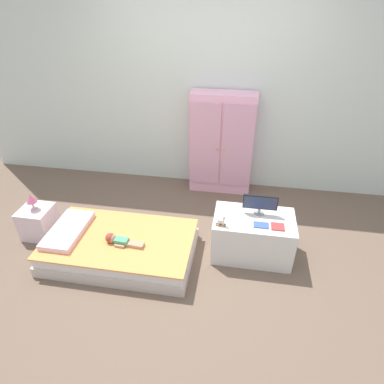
{
  "coord_description": "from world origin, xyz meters",
  "views": [
    {
      "loc": [
        0.45,
        -2.41,
        2.38
      ],
      "look_at": [
        -0.01,
        0.4,
        0.54
      ],
      "focal_mm": 30.36,
      "sensor_mm": 36.0,
      "label": 1
    }
  ],
  "objects_px": {
    "nightstand": "(38,222)",
    "wardrobe": "(222,144)",
    "tv_monitor": "(260,203)",
    "rocking_horse_toy": "(222,221)",
    "table_lamp": "(31,199)",
    "tv_stand": "(252,236)",
    "bed": "(121,247)",
    "book_blue": "(261,225)",
    "doll": "(117,240)",
    "book_red": "(278,227)"
  },
  "relations": [
    {
      "from": "nightstand",
      "to": "wardrobe",
      "type": "distance_m",
      "value": 2.33
    },
    {
      "from": "tv_monitor",
      "to": "nightstand",
      "type": "bearing_deg",
      "value": -176.14
    },
    {
      "from": "rocking_horse_toy",
      "to": "table_lamp",
      "type": "bearing_deg",
      "value": 177.56
    },
    {
      "from": "rocking_horse_toy",
      "to": "nightstand",
      "type": "bearing_deg",
      "value": 177.56
    },
    {
      "from": "nightstand",
      "to": "tv_stand",
      "type": "xyz_separation_m",
      "value": [
        2.32,
        0.08,
        0.05
      ]
    },
    {
      "from": "bed",
      "to": "table_lamp",
      "type": "bearing_deg",
      "value": 169.87
    },
    {
      "from": "wardrobe",
      "to": "book_blue",
      "type": "height_order",
      "value": "wardrobe"
    },
    {
      "from": "nightstand",
      "to": "rocking_horse_toy",
      "type": "xyz_separation_m",
      "value": [
        2.01,
        -0.09,
        0.34
      ]
    },
    {
      "from": "doll",
      "to": "nightstand",
      "type": "distance_m",
      "value": 1.05
    },
    {
      "from": "nightstand",
      "to": "book_red",
      "type": "xyz_separation_m",
      "value": [
        2.53,
        -0.03,
        0.29
      ]
    },
    {
      "from": "tv_monitor",
      "to": "book_blue",
      "type": "bearing_deg",
      "value": -84.15
    },
    {
      "from": "doll",
      "to": "nightstand",
      "type": "xyz_separation_m",
      "value": [
        -1.01,
        0.25,
        -0.1
      ]
    },
    {
      "from": "tv_stand",
      "to": "book_blue",
      "type": "relative_size",
      "value": 5.57
    },
    {
      "from": "bed",
      "to": "tv_stand",
      "type": "relative_size",
      "value": 1.88
    },
    {
      "from": "wardrobe",
      "to": "book_blue",
      "type": "distance_m",
      "value": 1.43
    },
    {
      "from": "wardrobe",
      "to": "rocking_horse_toy",
      "type": "height_order",
      "value": "wardrobe"
    },
    {
      "from": "book_blue",
      "to": "book_red",
      "type": "height_order",
      "value": "book_red"
    },
    {
      "from": "doll",
      "to": "book_blue",
      "type": "height_order",
      "value": "book_blue"
    },
    {
      "from": "bed",
      "to": "table_lamp",
      "type": "relative_size",
      "value": 7.93
    },
    {
      "from": "wardrobe",
      "to": "book_blue",
      "type": "relative_size",
      "value": 9.24
    },
    {
      "from": "doll",
      "to": "tv_monitor",
      "type": "bearing_deg",
      "value": 17.0
    },
    {
      "from": "table_lamp",
      "to": "rocking_horse_toy",
      "type": "height_order",
      "value": "rocking_horse_toy"
    },
    {
      "from": "rocking_horse_toy",
      "to": "book_red",
      "type": "relative_size",
      "value": 0.95
    },
    {
      "from": "wardrobe",
      "to": "rocking_horse_toy",
      "type": "xyz_separation_m",
      "value": [
        0.13,
        -1.39,
        -0.15
      ]
    },
    {
      "from": "nightstand",
      "to": "rocking_horse_toy",
      "type": "height_order",
      "value": "rocking_horse_toy"
    },
    {
      "from": "doll",
      "to": "tv_monitor",
      "type": "relative_size",
      "value": 1.17
    },
    {
      "from": "table_lamp",
      "to": "tv_monitor",
      "type": "xyz_separation_m",
      "value": [
        2.36,
        0.16,
        0.11
      ]
    },
    {
      "from": "tv_stand",
      "to": "book_red",
      "type": "xyz_separation_m",
      "value": [
        0.21,
        -0.11,
        0.23
      ]
    },
    {
      "from": "wardrobe",
      "to": "book_red",
      "type": "distance_m",
      "value": 1.49
    },
    {
      "from": "doll",
      "to": "tv_monitor",
      "type": "xyz_separation_m",
      "value": [
        1.34,
        0.41,
        0.31
      ]
    },
    {
      "from": "rocking_horse_toy",
      "to": "book_blue",
      "type": "height_order",
      "value": "rocking_horse_toy"
    },
    {
      "from": "nightstand",
      "to": "rocking_horse_toy",
      "type": "relative_size",
      "value": 3.0
    },
    {
      "from": "nightstand",
      "to": "book_blue",
      "type": "bearing_deg",
      "value": -0.75
    },
    {
      "from": "table_lamp",
      "to": "book_red",
      "type": "relative_size",
      "value": 1.54
    },
    {
      "from": "wardrobe",
      "to": "bed",
      "type": "bearing_deg",
      "value": -120.65
    },
    {
      "from": "doll",
      "to": "book_red",
      "type": "bearing_deg",
      "value": 8.28
    },
    {
      "from": "rocking_horse_toy",
      "to": "book_red",
      "type": "height_order",
      "value": "rocking_horse_toy"
    },
    {
      "from": "bed",
      "to": "nightstand",
      "type": "relative_size",
      "value": 4.28
    },
    {
      "from": "book_blue",
      "to": "wardrobe",
      "type": "bearing_deg",
      "value": 110.52
    },
    {
      "from": "book_blue",
      "to": "book_red",
      "type": "xyz_separation_m",
      "value": [
        0.15,
        0.0,
        0.0
      ]
    },
    {
      "from": "wardrobe",
      "to": "rocking_horse_toy",
      "type": "distance_m",
      "value": 1.4
    },
    {
      "from": "tv_stand",
      "to": "doll",
      "type": "bearing_deg",
      "value": -165.84
    },
    {
      "from": "wardrobe",
      "to": "rocking_horse_toy",
      "type": "relative_size",
      "value": 11.34
    },
    {
      "from": "table_lamp",
      "to": "book_red",
      "type": "distance_m",
      "value": 2.53
    },
    {
      "from": "nightstand",
      "to": "tv_stand",
      "type": "distance_m",
      "value": 2.32
    },
    {
      "from": "bed",
      "to": "doll",
      "type": "xyz_separation_m",
      "value": [
        0.01,
        -0.07,
        0.16
      ]
    },
    {
      "from": "nightstand",
      "to": "tv_monitor",
      "type": "relative_size",
      "value": 1.03
    },
    {
      "from": "doll",
      "to": "table_lamp",
      "type": "xyz_separation_m",
      "value": [
        -1.01,
        0.25,
        0.2
      ]
    },
    {
      "from": "table_lamp",
      "to": "book_blue",
      "type": "bearing_deg",
      "value": -0.75
    },
    {
      "from": "table_lamp",
      "to": "tv_monitor",
      "type": "bearing_deg",
      "value": 3.86
    }
  ]
}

